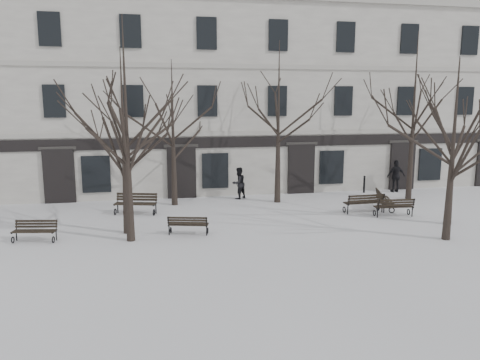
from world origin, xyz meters
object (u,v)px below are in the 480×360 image
object	(u,v)px
tree_0	(125,103)
tree_1	(123,119)
bench_0	(35,230)
bench_1	(188,224)
bench_4	(364,202)
bench_2	(394,206)
tree_2	(454,128)
tree_3	(455,122)
bench_3	(136,203)
bench_5	(383,199)

from	to	relation	value
tree_0	tree_1	xyz separation A→B (m)	(-0.18, 1.13, -0.65)
bench_0	bench_1	world-z (taller)	bench_0
bench_4	bench_2	bearing A→B (deg)	135.08
tree_2	bench_2	xyz separation A→B (m)	(-0.17, 3.75, -3.93)
tree_3	bench_3	xyz separation A→B (m)	(-13.71, 4.57, -3.97)
tree_3	bench_4	xyz separation A→B (m)	(-2.76, 2.64, -3.99)
tree_1	bench_3	distance (m)	5.31
tree_0	bench_3	distance (m)	6.53
tree_1	tree_3	xyz separation A→B (m)	(13.99, -1.29, -0.19)
bench_2	bench_5	distance (m)	1.59
tree_2	bench_3	distance (m)	14.42
tree_1	bench_3	size ratio (longest dim) A/B	3.58
tree_0	bench_5	size ratio (longest dim) A/B	4.37
bench_3	bench_4	xyz separation A→B (m)	(10.95, -1.94, -0.02)
bench_3	bench_5	bearing A→B (deg)	8.50
tree_1	bench_5	bearing A→B (deg)	8.76
tree_3	bench_5	size ratio (longest dim) A/B	3.69
tree_3	bench_3	size ratio (longest dim) A/B	3.44
bench_0	bench_4	world-z (taller)	bench_4
tree_0	bench_2	size ratio (longest dim) A/B	4.62
tree_2	tree_3	distance (m)	2.60
tree_1	bench_0	distance (m)	5.53
tree_2	bench_4	world-z (taller)	tree_2
tree_3	bench_5	bearing A→B (deg)	113.67
bench_2	tree_2	bearing A→B (deg)	97.04
tree_1	bench_5	distance (m)	13.40
tree_2	bench_4	bearing A→B (deg)	104.52
bench_2	bench_5	size ratio (longest dim) A/B	0.95
tree_2	bench_1	size ratio (longest dim) A/B	4.14
tree_1	bench_4	xyz separation A→B (m)	(11.24, 1.35, -4.17)
tree_2	bench_5	xyz separation A→B (m)	(0.12, 5.32, -3.92)
tree_3	tree_2	bearing A→B (deg)	-126.11
tree_1	bench_1	size ratio (longest dim) A/B	4.39
bench_4	bench_0	bearing A→B (deg)	5.08
tree_2	bench_3	bearing A→B (deg)	151.30
bench_0	bench_4	xyz separation A→B (m)	(14.73, 1.86, 0.08)
tree_3	bench_4	bearing A→B (deg)	136.26
tree_3	bench_5	world-z (taller)	tree_3
tree_2	bench_3	size ratio (longest dim) A/B	3.37
tree_2	bench_2	world-z (taller)	tree_2
bench_3	bench_1	bearing A→B (deg)	-47.01
tree_1	bench_1	bearing A→B (deg)	-17.43
bench_0	bench_2	xyz separation A→B (m)	(15.79, 0.88, 0.05)
tree_1	tree_2	xyz separation A→B (m)	(12.46, -3.38, -0.28)
tree_0	bench_0	bearing A→B (deg)	170.33
tree_0	bench_5	bearing A→B (deg)	13.92
bench_5	bench_4	bearing A→B (deg)	131.62
tree_3	tree_1	bearing A→B (deg)	174.75
tree_1	tree_3	world-z (taller)	tree_1
bench_1	bench_2	size ratio (longest dim) A/B	0.92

